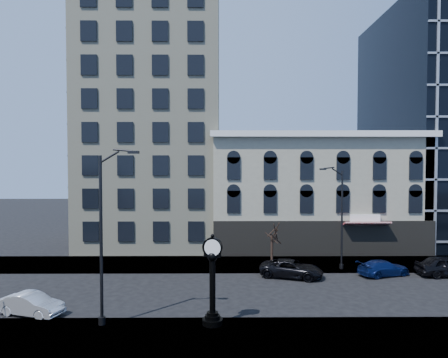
{
  "coord_description": "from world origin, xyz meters",
  "views": [
    {
      "loc": [
        1.75,
        -28.27,
        9.13
      ],
      "look_at": [
        2.0,
        4.0,
        8.0
      ],
      "focal_mm": 32.0,
      "sensor_mm": 36.0,
      "label": 1
    }
  ],
  "objects": [
    {
      "name": "car_far_a",
      "position": [
        7.49,
        3.81,
        0.7
      ],
      "size": [
        5.54,
        3.81,
        1.41
      ],
      "primitive_type": "imported",
      "rotation": [
        0.0,
        0.0,
        1.25
      ],
      "color": "black",
      "rests_on": "ground"
    },
    {
      "name": "victorian_row",
      "position": [
        12.0,
        15.89,
        6.0
      ],
      "size": [
        22.6,
        11.19,
        12.5
      ],
      "color": "#A59F88",
      "rests_on": "ground"
    },
    {
      "name": "car_far_b",
      "position": [
        15.17,
        4.24,
        0.64
      ],
      "size": [
        4.74,
        3.06,
        1.28
      ],
      "primitive_type": "imported",
      "rotation": [
        0.0,
        0.0,
        1.89
      ],
      "color": "#0C194C",
      "rests_on": "ground"
    },
    {
      "name": "street_lamp_near",
      "position": [
        -4.24,
        -6.07,
        7.74
      ],
      "size": [
        2.62,
        0.54,
        10.1
      ],
      "rotation": [
        0.0,
        0.0,
        -0.09
      ],
      "color": "black",
      "rests_on": "sidewalk_near"
    },
    {
      "name": "cream_tower",
      "position": [
        -6.11,
        18.88,
        19.32
      ],
      "size": [
        15.9,
        15.4,
        42.5
      ],
      "color": "beige",
      "rests_on": "ground"
    },
    {
      "name": "car_far_c",
      "position": [
        20.29,
        4.03,
        0.83
      ],
      "size": [
        4.92,
        2.11,
        1.66
      ],
      "primitive_type": "imported",
      "rotation": [
        0.0,
        0.0,
        1.6
      ],
      "color": "black",
      "rests_on": "ground"
    },
    {
      "name": "street_clock",
      "position": [
        1.27,
        -6.02,
        2.44
      ],
      "size": [
        1.17,
        1.17,
        5.14
      ],
      "rotation": [
        0.0,
        0.0,
        -0.23
      ],
      "color": "black",
      "rests_on": "sidewalk_near"
    },
    {
      "name": "sidewalk_far",
      "position": [
        0.0,
        8.0,
        0.06
      ],
      "size": [
        160.0,
        6.0,
        0.12
      ],
      "primitive_type": "cube",
      "color": "#9A998C",
      "rests_on": "ground"
    },
    {
      "name": "street_lamp_far",
      "position": [
        11.6,
        5.81,
        6.92
      ],
      "size": [
        2.27,
        0.89,
        9.01
      ],
      "rotation": [
        0.0,
        0.0,
        3.43
      ],
      "color": "black",
      "rests_on": "sidewalk_far"
    },
    {
      "name": "car_near_b",
      "position": [
        -9.79,
        -4.22,
        0.66
      ],
      "size": [
        4.27,
        2.55,
        1.33
      ],
      "primitive_type": "imported",
      "rotation": [
        0.0,
        0.0,
        1.27
      ],
      "color": "silver",
      "rests_on": "ground"
    },
    {
      "name": "bare_tree_far",
      "position": [
        6.32,
        7.18,
        3.39
      ],
      "size": [
        2.53,
        2.53,
        4.34
      ],
      "color": "#2F2017",
      "rests_on": "sidewalk_far"
    },
    {
      "name": "ground",
      "position": [
        0.0,
        0.0,
        0.0
      ],
      "size": [
        160.0,
        160.0,
        0.0
      ],
      "primitive_type": "plane",
      "color": "black",
      "rests_on": "ground"
    },
    {
      "name": "sidewalk_near",
      "position": [
        0.0,
        -8.0,
        0.06
      ],
      "size": [
        160.0,
        6.0,
        0.12
      ],
      "primitive_type": "cube",
      "color": "#9A998C",
      "rests_on": "ground"
    }
  ]
}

